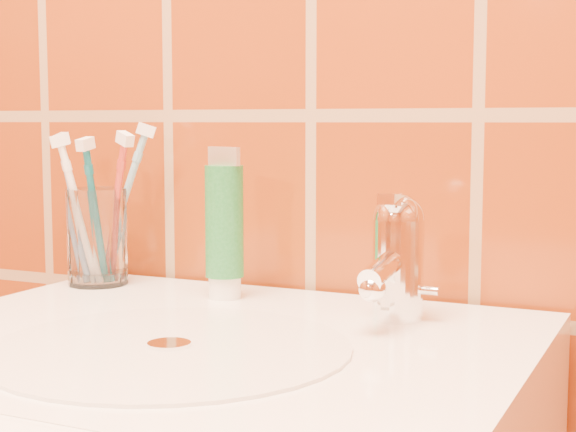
% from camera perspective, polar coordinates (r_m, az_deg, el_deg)
% --- Properties ---
extents(glass_tumbler, '(0.09, 0.09, 0.11)m').
position_cam_1_polar(glass_tumbler, '(1.02, -12.24, -1.32)').
color(glass_tumbler, white).
rests_on(glass_tumbler, pedestal_sink).
extents(toothpaste_tube, '(0.04, 0.04, 0.16)m').
position_cam_1_polar(toothpaste_tube, '(0.92, -4.14, -0.78)').
color(toothpaste_tube, white).
rests_on(toothpaste_tube, pedestal_sink).
extents(faucet, '(0.05, 0.11, 0.12)m').
position_cam_1_polar(faucet, '(0.83, 7.05, -2.39)').
color(faucet, white).
rests_on(faucet, pedestal_sink).
extents(toothbrush_0, '(0.13, 0.12, 0.20)m').
position_cam_1_polar(toothbrush_0, '(1.03, -10.65, 0.73)').
color(toothbrush_0, '#73ACCD').
rests_on(toothbrush_0, glass_tumbler).
extents(toothbrush_1, '(0.03, 0.08, 0.18)m').
position_cam_1_polar(toothbrush_1, '(1.00, -12.36, 0.17)').
color(toothbrush_1, '#0C5867').
rests_on(toothbrush_1, glass_tumbler).
extents(toothbrush_2, '(0.11, 0.10, 0.19)m').
position_cam_1_polar(toothbrush_2, '(1.01, -11.14, 0.36)').
color(toothbrush_2, '#A92E24').
rests_on(toothbrush_2, glass_tumbler).
extents(toothbrush_3, '(0.10, 0.09, 0.18)m').
position_cam_1_polar(toothbrush_3, '(1.03, -13.55, 0.40)').
color(toothbrush_3, '#7BA4DC').
rests_on(toothbrush_3, glass_tumbler).
extents(toothbrush_4, '(0.10, 0.10, 0.19)m').
position_cam_1_polar(toothbrush_4, '(1.01, -13.32, 0.28)').
color(toothbrush_4, white).
rests_on(toothbrush_4, glass_tumbler).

